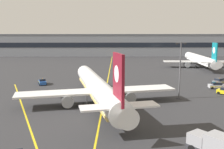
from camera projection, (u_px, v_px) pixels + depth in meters
The scene contains 12 objects.
ground_plane at pixel (106, 120), 43.42m from camera, with size 400.00×400.00×0.00m, color #2D2D30.
taxiway_centreline at pixel (107, 84), 73.01m from camera, with size 0.30×180.00×0.01m, color yellow.
taxiway_lead_in_stripe at pixel (26, 116), 45.20m from camera, with size 0.30×60.00×0.01m, color yellow.
airliner_foreground at pixel (98, 88), 51.72m from camera, with size 32.27×41.09×11.65m.
airliner_background at pixel (201, 60), 105.11m from camera, with size 29.63×38.23×10.73m.
apron_lamp_post at pixel (180, 69), 56.02m from camera, with size 2.24×0.90×12.34m.
service_car_second at pixel (217, 86), 67.09m from camera, with size 4.26×2.12×1.79m.
service_car_third at pixel (42, 82), 72.26m from camera, with size 3.11×4.56×1.79m.
service_car_fourth at pixel (219, 81), 72.84m from camera, with size 4.46×3.91×1.79m.
service_truck_catering_grey at pixel (221, 148), 29.62m from camera, with size 6.44×7.54×2.90m.
safety_cone_by_nose_gear at pixel (100, 87), 67.24m from camera, with size 0.44×0.44×0.55m.
terminal_building at pixel (105, 45), 157.68m from camera, with size 169.64×12.40×13.00m.
Camera 1 is at (0.44, -41.60, 14.59)m, focal length 41.69 mm.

